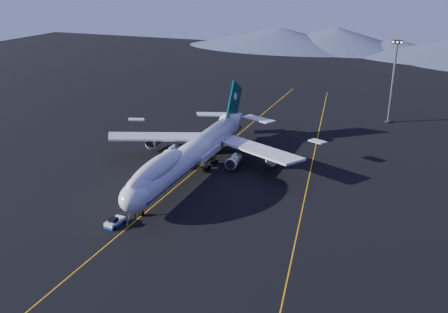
% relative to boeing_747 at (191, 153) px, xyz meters
% --- Properties ---
extents(ground, '(500.00, 500.00, 0.00)m').
position_rel_boeing_747_xyz_m(ground, '(-0.00, -0.03, -5.81)').
color(ground, black).
rests_on(ground, ground).
extents(taxiway_line_main, '(0.25, 220.00, 0.01)m').
position_rel_boeing_747_xyz_m(taxiway_line_main, '(-0.00, -0.03, -5.80)').
color(taxiway_line_main, '#E3A00D').
rests_on(taxiway_line_main, ground).
extents(taxiway_line_side, '(28.08, 198.09, 0.01)m').
position_rel_boeing_747_xyz_m(taxiway_line_side, '(30.00, 9.97, -5.80)').
color(taxiway_line_side, '#E3A00D').
rests_on(taxiway_line_side, ground).
extents(boeing_747, '(59.62, 72.43, 19.37)m').
position_rel_boeing_747_xyz_m(boeing_747, '(0.00, 0.00, 0.00)').
color(boeing_747, silver).
rests_on(boeing_747, ground).
extents(pushback_tug, '(3.14, 4.97, 2.06)m').
position_rel_boeing_747_xyz_m(pushback_tug, '(-3.00, -32.58, -5.17)').
color(pushback_tug, silver).
rests_on(pushback_tug, ground).
extents(floodlight_mast, '(3.61, 2.71, 29.20)m').
position_rel_boeing_747_xyz_m(floodlight_mast, '(45.32, 70.28, 8.98)').
color(floodlight_mast, black).
rests_on(floodlight_mast, ground).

